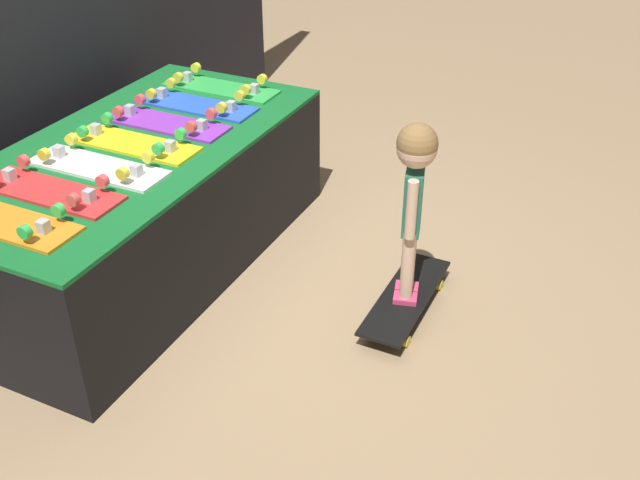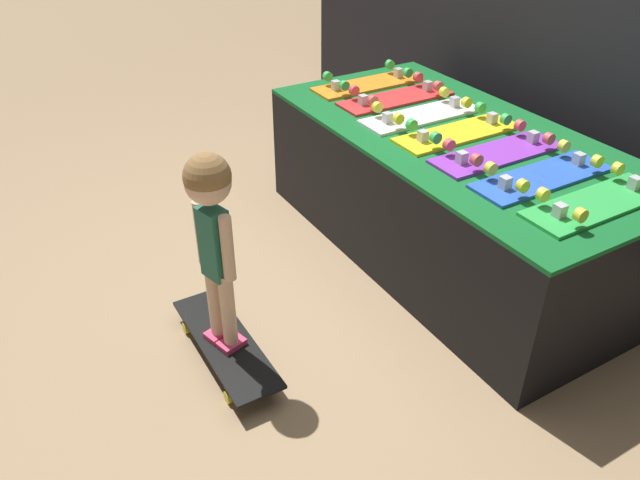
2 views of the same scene
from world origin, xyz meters
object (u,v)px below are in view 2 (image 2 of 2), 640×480
skateboard_orange_on_rack (368,83)px  skateboard_green_on_rack (597,201)px  skateboard_white_on_rack (422,114)px  skateboard_on_floor (226,344)px  skateboard_yellow_on_rack (458,131)px  skateboard_blue_on_rack (542,175)px  skateboard_red_on_rack (396,97)px  skateboard_purple_on_rack (498,152)px  child (212,218)px

skateboard_orange_on_rack → skateboard_green_on_rack: same height
skateboard_white_on_rack → skateboard_on_floor: (0.44, -1.31, -0.60)m
skateboard_yellow_on_rack → skateboard_blue_on_rack: size_ratio=1.00×
skateboard_orange_on_rack → skateboard_on_floor: (0.97, -1.34, -0.60)m
skateboard_green_on_rack → skateboard_on_floor: skateboard_green_on_rack is taller
skateboard_blue_on_rack → skateboard_red_on_rack: bearing=178.8°
skateboard_green_on_rack → skateboard_on_floor: 1.59m
skateboard_red_on_rack → skateboard_on_floor: skateboard_red_on_rack is taller
skateboard_white_on_rack → skateboard_purple_on_rack: size_ratio=1.00×
child → skateboard_purple_on_rack: bearing=71.1°
skateboard_green_on_rack → skateboard_orange_on_rack: bearing=179.9°
skateboard_white_on_rack → skateboard_yellow_on_rack: (0.26, 0.01, 0.00)m
skateboard_on_floor → skateboard_purple_on_rack: bearing=86.3°
skateboard_yellow_on_rack → skateboard_purple_on_rack: 0.26m
skateboard_white_on_rack → skateboard_on_floor: bearing=-71.4°
skateboard_orange_on_rack → skateboard_white_on_rack: size_ratio=1.00×
skateboard_red_on_rack → child: (0.71, -1.35, 0.01)m
skateboard_orange_on_rack → skateboard_on_floor: skateboard_orange_on_rack is taller
skateboard_blue_on_rack → child: child is taller
skateboard_orange_on_rack → child: (0.97, -1.34, 0.01)m
skateboard_red_on_rack → skateboard_green_on_rack: (1.32, -0.01, 0.00)m
skateboard_orange_on_rack → skateboard_white_on_rack: same height
skateboard_blue_on_rack → skateboard_purple_on_rack: bearing=179.1°
skateboard_yellow_on_rack → skateboard_green_on_rack: same height
skateboard_orange_on_rack → skateboard_on_floor: 1.76m
skateboard_orange_on_rack → skateboard_red_on_rack: same height
child → skateboard_orange_on_rack: bearing=110.7°
skateboard_red_on_rack → skateboard_on_floor: size_ratio=0.91×
skateboard_on_floor → skateboard_white_on_rack: bearing=108.6°
child → skateboard_blue_on_rack: bearing=60.0°
skateboard_green_on_rack → child: 1.47m
skateboard_red_on_rack → skateboard_purple_on_rack: 0.79m
skateboard_yellow_on_rack → skateboard_on_floor: (0.18, -1.33, -0.60)m
skateboard_blue_on_rack → skateboard_on_floor: size_ratio=0.91×
skateboard_purple_on_rack → skateboard_red_on_rack: bearing=178.7°
skateboard_purple_on_rack → skateboard_blue_on_rack: same height
skateboard_on_floor → child: 0.61m
skateboard_yellow_on_rack → skateboard_on_floor: bearing=-82.4°
skateboard_on_floor → skateboard_yellow_on_rack: bearing=97.6°
skateboard_white_on_rack → skateboard_green_on_rack: (1.06, 0.03, 0.00)m
skateboard_on_floor → skateboard_green_on_rack: bearing=65.4°
skateboard_purple_on_rack → skateboard_white_on_rack: bearing=-178.4°
skateboard_yellow_on_rack → skateboard_white_on_rack: bearing=-177.5°
skateboard_purple_on_rack → skateboard_blue_on_rack: 0.26m
skateboard_orange_on_rack → skateboard_purple_on_rack: same height
skateboard_on_floor → skateboard_blue_on_rack: bearing=75.2°
skateboard_yellow_on_rack → skateboard_purple_on_rack: same height
skateboard_purple_on_rack → skateboard_on_floor: skateboard_purple_on_rack is taller
skateboard_yellow_on_rack → child: size_ratio=0.76×
skateboard_blue_on_rack → skateboard_on_floor: bearing=-104.8°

